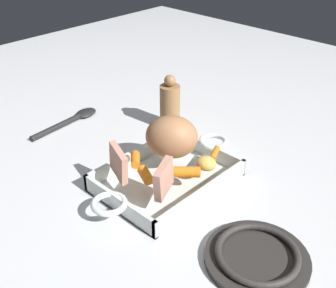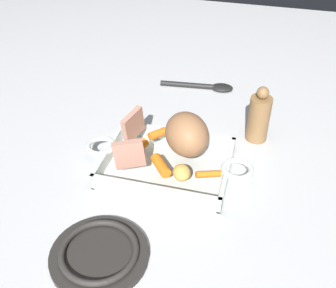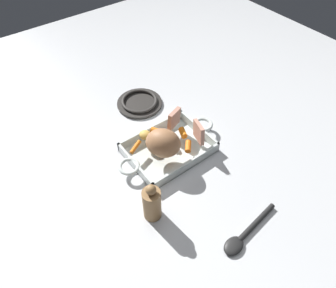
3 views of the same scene
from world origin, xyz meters
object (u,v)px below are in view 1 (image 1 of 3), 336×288
pepper_mill (170,105)px  roast_slice_thin (119,163)px  stove_burner_rear (257,256)px  potato_corner (206,163)px  roasting_dish (167,177)px  baby_carrot_center_left (215,153)px  pork_roast (172,137)px  baby_carrot_short (146,176)px  serving_spoon (73,119)px  roast_slice_outer (164,179)px  baby_carrot_center_right (185,171)px  baby_carrot_northeast (135,160)px

pepper_mill → roast_slice_thin: bearing=-156.2°
stove_burner_rear → potato_corner: bearing=62.4°
roasting_dish → potato_corner: bearing=-53.0°
stove_burner_rear → baby_carrot_center_left: bearing=54.3°
pork_roast → baby_carrot_short: pork_roast is taller
potato_corner → serving_spoon: 0.46m
pork_roast → potato_corner: (0.01, -0.09, -0.03)m
roast_slice_outer → baby_carrot_short: 0.06m
baby_carrot_center_right → baby_carrot_short: baby_carrot_center_right is taller
pork_roast → roasting_dish: bearing=-148.7°
pepper_mill → roast_slice_outer: bearing=-138.4°
roast_slice_thin → baby_carrot_center_right: bearing=-45.6°
roasting_dish → baby_carrot_center_right: baby_carrot_center_right is taller
baby_carrot_center_left → potato_corner: size_ratio=1.25×
pork_roast → potato_corner: pork_roast is taller
serving_spoon → baby_carrot_short: bearing=-108.1°
roast_slice_thin → pepper_mill: size_ratio=0.46×
potato_corner → roast_slice_outer: bearing=175.2°
baby_carrot_center_right → baby_carrot_short: bearing=143.5°
pork_roast → serving_spoon: (-0.02, 0.37, -0.08)m
baby_carrot_northeast → serving_spoon: bearing=79.6°
roast_slice_thin → pork_roast: bearing=-9.6°
roasting_dish → pepper_mill: bearing=42.3°
pork_roast → baby_carrot_center_right: (-0.04, -0.08, -0.04)m
roasting_dish → stove_burner_rear: 0.28m
potato_corner → stove_burner_rear: bearing=-117.6°
pork_roast → baby_carrot_center_right: 0.09m
baby_carrot_center_right → baby_carrot_center_left: (0.10, 0.00, -0.00)m
stove_burner_rear → pork_roast: bearing=71.9°
potato_corner → pork_roast: bearing=96.5°
baby_carrot_center_left → serving_spoon: size_ratio=0.24×
roast_slice_thin → stove_burner_rear: (0.04, -0.32, -0.07)m
roast_slice_thin → potato_corner: size_ratio=1.56×
roasting_dish → roast_slice_outer: bearing=-140.2°
pork_roast → roast_slice_thin: bearing=170.4°
baby_carrot_center_left → pepper_mill: 0.24m
roast_slice_thin → baby_carrot_center_right: (0.10, -0.10, -0.02)m
roast_slice_thin → roast_slice_outer: roast_slice_thin is taller
baby_carrot_short → roast_slice_thin: bearing=121.6°
baby_carrot_center_right → baby_carrot_center_left: 0.10m
baby_carrot_center_right → stove_burner_rear: bearing=-104.9°
roasting_dish → baby_carrot_northeast: 0.08m
baby_carrot_northeast → baby_carrot_short: bearing=-112.0°
roast_slice_outer → roasting_dish: bearing=39.8°
baby_carrot_center_right → pepper_mill: size_ratio=0.44×
pork_roast → baby_carrot_short: 0.12m
roast_slice_thin → baby_carrot_short: bearing=-58.4°
baby_carrot_short → stove_burner_rear: size_ratio=0.22×
baby_carrot_center_right → baby_carrot_northeast: baby_carrot_center_right is taller
pork_roast → baby_carrot_center_right: bearing=-116.7°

